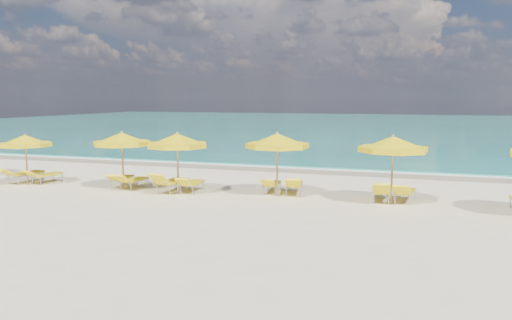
% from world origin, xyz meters
% --- Properties ---
extents(ground_plane, '(120.00, 120.00, 0.00)m').
position_xyz_m(ground_plane, '(0.00, 0.00, 0.00)').
color(ground_plane, beige).
extents(ocean, '(120.00, 80.00, 0.30)m').
position_xyz_m(ocean, '(0.00, 48.00, 0.00)').
color(ocean, '#157768').
rests_on(ocean, ground).
extents(wet_sand_band, '(120.00, 2.60, 0.01)m').
position_xyz_m(wet_sand_band, '(0.00, 7.40, 0.00)').
color(wet_sand_band, tan).
rests_on(wet_sand_band, ground).
extents(foam_line, '(120.00, 1.20, 0.03)m').
position_xyz_m(foam_line, '(0.00, 8.20, 0.00)').
color(foam_line, white).
rests_on(foam_line, ground).
extents(whitecap_near, '(14.00, 0.36, 0.05)m').
position_xyz_m(whitecap_near, '(-6.00, 17.00, 0.00)').
color(whitecap_near, white).
rests_on(whitecap_near, ground).
extents(whitecap_far, '(18.00, 0.30, 0.05)m').
position_xyz_m(whitecap_far, '(8.00, 24.00, 0.00)').
color(whitecap_far, white).
rests_on(whitecap_far, ground).
extents(umbrella_1, '(2.68, 2.68, 2.17)m').
position_xyz_m(umbrella_1, '(-9.62, -0.46, 1.85)').
color(umbrella_1, tan).
rests_on(umbrella_1, ground).
extents(umbrella_2, '(2.97, 2.97, 2.35)m').
position_xyz_m(umbrella_2, '(-5.17, -0.04, 2.01)').
color(umbrella_2, tan).
rests_on(umbrella_2, ground).
extents(umbrella_3, '(2.48, 2.48, 2.39)m').
position_xyz_m(umbrella_3, '(-2.59, -0.24, 2.04)').
color(umbrella_3, tan).
rests_on(umbrella_3, ground).
extents(umbrella_4, '(3.07, 3.07, 2.42)m').
position_xyz_m(umbrella_4, '(1.16, 0.53, 2.07)').
color(umbrella_4, tan).
rests_on(umbrella_4, ground).
extents(umbrella_5, '(2.96, 2.96, 2.44)m').
position_xyz_m(umbrella_5, '(5.34, 0.39, 2.08)').
color(umbrella_5, tan).
rests_on(umbrella_5, ground).
extents(lounger_1_left, '(0.97, 2.06, 0.77)m').
position_xyz_m(lounger_1_left, '(-10.13, -0.04, 0.23)').
color(lounger_1_left, '#A5A8AD').
rests_on(lounger_1_left, ground).
extents(lounger_1_right, '(0.85, 1.82, 0.70)m').
position_xyz_m(lounger_1_right, '(-9.13, 0.12, 0.21)').
color(lounger_1_right, '#A5A8AD').
rests_on(lounger_1_right, ground).
extents(lounger_2_left, '(0.89, 1.80, 0.66)m').
position_xyz_m(lounger_2_left, '(-5.56, 0.45, 0.20)').
color(lounger_2_left, '#A5A8AD').
rests_on(lounger_2_left, ground).
extents(lounger_2_right, '(0.69, 1.76, 0.74)m').
position_xyz_m(lounger_2_right, '(-4.81, 0.13, 0.21)').
color(lounger_2_right, '#A5A8AD').
rests_on(lounger_2_right, ground).
extents(lounger_3_left, '(0.81, 1.97, 0.90)m').
position_xyz_m(lounger_3_left, '(-2.99, -0.02, 0.24)').
color(lounger_3_left, '#A5A8AD').
rests_on(lounger_3_left, ground).
extents(lounger_3_right, '(0.64, 1.73, 0.72)m').
position_xyz_m(lounger_3_right, '(-2.24, 0.21, 0.21)').
color(lounger_3_right, '#A5A8AD').
rests_on(lounger_3_right, ground).
extents(lounger_4_left, '(0.68, 1.68, 0.70)m').
position_xyz_m(lounger_4_left, '(0.78, 1.11, 0.20)').
color(lounger_4_left, '#A5A8AD').
rests_on(lounger_4_left, ground).
extents(lounger_4_right, '(0.96, 1.95, 0.79)m').
position_xyz_m(lounger_4_right, '(1.69, 1.09, 0.23)').
color(lounger_4_right, '#A5A8AD').
rests_on(lounger_4_right, ground).
extents(lounger_5_left, '(0.76, 1.82, 0.83)m').
position_xyz_m(lounger_5_left, '(4.95, 0.78, 0.22)').
color(lounger_5_left, '#A5A8AD').
rests_on(lounger_5_left, ground).
extents(lounger_5_right, '(0.79, 1.83, 0.78)m').
position_xyz_m(lounger_5_right, '(5.79, 0.92, 0.22)').
color(lounger_5_right, '#A5A8AD').
rests_on(lounger_5_right, ground).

